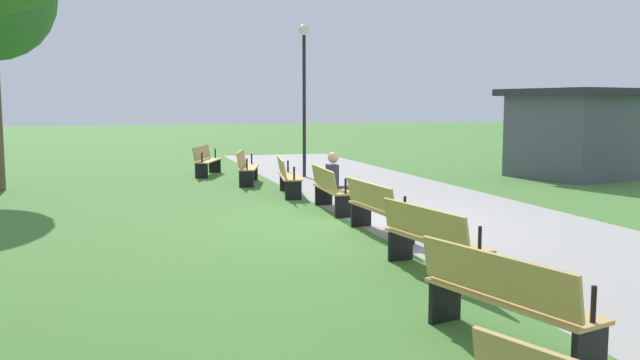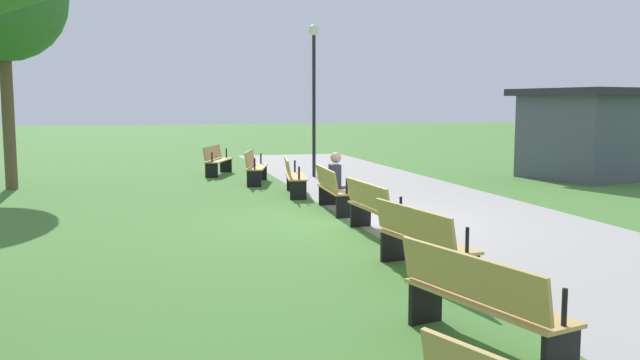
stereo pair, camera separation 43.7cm
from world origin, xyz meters
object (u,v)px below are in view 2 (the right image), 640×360
(bench_4, at_px, (375,207))
(kiosk, at_px, (585,133))
(bench_2, at_px, (293,175))
(bench_3, at_px, (333,188))
(bench_5, at_px, (422,239))
(bench_1, at_px, (255,166))
(lamp_post, at_px, (314,73))
(person_seated, at_px, (339,180))
(bench_0, at_px, (217,159))
(bench_6, at_px, (480,299))

(bench_4, distance_m, kiosk, 10.86)
(bench_2, relative_size, bench_3, 1.02)
(bench_4, bearing_deg, bench_5, -8.88)
(bench_4, bearing_deg, bench_2, 179.98)
(bench_1, distance_m, bench_4, 7.77)
(bench_5, bearing_deg, bench_3, 168.13)
(bench_1, relative_size, lamp_post, 0.41)
(bench_2, relative_size, person_seated, 1.54)
(person_seated, bearing_deg, kiosk, 117.51)
(lamp_post, bearing_deg, bench_0, -114.51)
(bench_1, distance_m, bench_6, 12.86)
(bench_2, height_order, bench_5, same)
(bench_2, height_order, bench_6, same)
(lamp_post, relative_size, kiosk, 1.11)
(person_seated, relative_size, lamp_post, 0.27)
(person_seated, bearing_deg, bench_0, -164.13)
(bench_0, height_order, person_seated, person_seated)
(bench_1, height_order, bench_6, same)
(lamp_post, bearing_deg, bench_2, -20.91)
(bench_3, relative_size, bench_4, 1.00)
(bench_4, height_order, person_seated, person_seated)
(bench_2, distance_m, bench_3, 2.60)
(bench_4, height_order, lamp_post, lamp_post)
(person_seated, bearing_deg, bench_6, -3.98)
(bench_0, bearing_deg, kiosk, 90.93)
(bench_1, xyz_separation_m, bench_3, (5.13, 0.80, 0.00))
(bench_5, xyz_separation_m, lamp_post, (-11.53, 1.44, 2.59))
(bench_2, height_order, lamp_post, lamp_post)
(bench_0, distance_m, person_seated, 7.78)
(bench_1, distance_m, bench_5, 10.33)
(bench_4, xyz_separation_m, kiosk, (-6.50, 8.65, 0.86))
(bench_6, bearing_deg, bench_0, 168.10)
(bench_0, distance_m, lamp_post, 3.99)
(bench_3, xyz_separation_m, bench_5, (5.19, -0.27, 0.00))
(bench_3, bearing_deg, lamp_post, 172.54)
(bench_0, distance_m, bench_2, 5.19)
(bench_0, xyz_separation_m, person_seated, (7.58, 1.74, 0.16))
(bench_2, bearing_deg, kiosk, 107.32)
(bench_1, relative_size, person_seated, 1.55)
(bench_6, height_order, kiosk, kiosk)
(bench_3, height_order, lamp_post, lamp_post)
(bench_1, xyz_separation_m, bench_6, (12.86, 0.00, 0.00))
(bench_1, bearing_deg, bench_6, 14.86)
(bench_2, bearing_deg, lamp_post, 168.01)
(person_seated, bearing_deg, lamp_post, 173.77)
(person_seated, height_order, lamp_post, lamp_post)
(bench_0, bearing_deg, bench_3, 32.63)
(bench_0, height_order, kiosk, kiosk)
(bench_1, bearing_deg, bench_3, 23.73)
(bench_0, distance_m, bench_5, 12.86)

